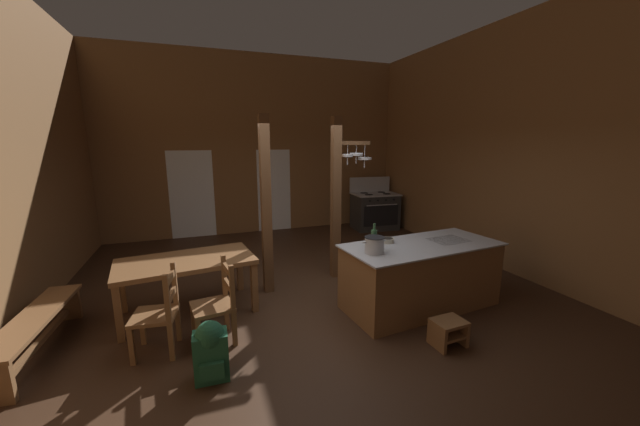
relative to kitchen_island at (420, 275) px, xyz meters
name	(u,v)px	position (x,y,z in m)	size (l,w,h in m)	color
ground_plane	(319,309)	(-1.32, 0.46, -0.50)	(7.94, 9.55, 0.10)	#382316
wall_back	(258,146)	(-1.32, 4.90, 1.70)	(7.94, 0.14, 4.29)	brown
wall_right	(530,148)	(2.32, 0.46, 1.70)	(0.14, 9.55, 4.29)	brown
glazed_door_back_left	(192,195)	(-2.93, 4.83, 0.58)	(1.00, 0.01, 2.05)	white
glazed_panel_back_right	(274,191)	(-0.96, 4.83, 0.58)	(0.84, 0.01, 2.05)	white
kitchen_island	(420,275)	(0.00, 0.00, 0.00)	(2.24, 1.15, 0.90)	brown
stove_range	(375,210)	(1.53, 4.07, 0.03)	(1.19, 0.89, 1.32)	#2A2A2A
support_post_with_pot_rack	(338,193)	(-0.64, 1.41, 0.98)	(0.69, 0.24, 2.64)	brown
support_post_center	(266,207)	(-1.88, 1.20, 0.87)	(0.14, 0.14, 2.64)	brown
step_stool	(448,331)	(-0.27, -0.92, -0.27)	(0.37, 0.30, 0.30)	brown
dining_table	(186,266)	(-3.01, 0.91, 0.20)	(1.80, 1.11, 0.74)	brown
ladderback_chair_near_window	(159,313)	(-3.29, 0.05, 0.00)	(0.50, 0.50, 0.95)	brown
ladderback_chair_by_post	(217,304)	(-2.69, 0.07, 0.00)	(0.50, 0.50, 0.95)	brown
bench_along_left_wall	(35,328)	(-4.54, 0.45, -0.14)	(0.46, 1.69, 0.44)	brown
backpack	(211,349)	(-2.80, -0.60, -0.13)	(0.33, 0.31, 0.60)	#1E5138
stockpot_on_counter	(374,245)	(-0.80, -0.11, 0.55)	(0.32, 0.25, 0.21)	#A8AAB2
mixing_bowl_on_counter	(387,240)	(-0.41, 0.22, 0.48)	(0.17, 0.17, 0.06)	#B2A893
bottle_tall_on_counter	(374,238)	(-0.71, 0.06, 0.58)	(0.08, 0.08, 0.33)	#2D5638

